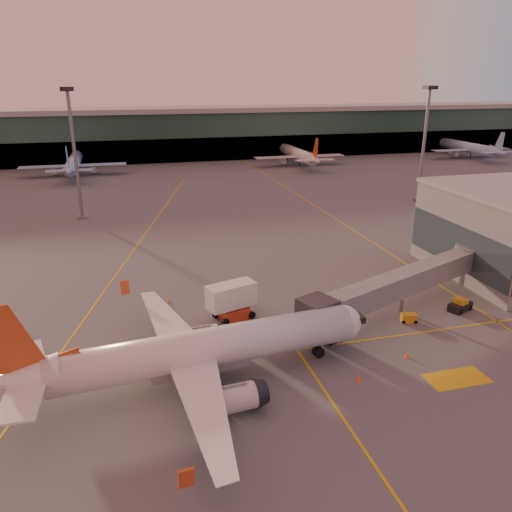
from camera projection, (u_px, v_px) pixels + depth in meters
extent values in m
plane|color=#4C4F54|center=(265.00, 383.00, 46.97)|extent=(600.00, 600.00, 0.00)
cube|color=gold|center=(251.00, 356.00, 51.52)|extent=(80.00, 0.25, 0.01)
cube|color=gold|center=(137.00, 246.00, 85.47)|extent=(31.30, 115.98, 0.01)
cube|color=gold|center=(305.00, 200.00, 117.95)|extent=(0.25, 160.00, 0.01)
cube|color=gold|center=(350.00, 428.00, 40.91)|extent=(0.25, 30.00, 0.01)
cube|color=gold|center=(457.00, 378.00, 47.71)|extent=(6.00, 3.00, 0.01)
cube|color=#19382D|center=(153.00, 136.00, 173.45)|extent=(400.00, 18.00, 16.00)
cube|color=gray|center=(151.00, 110.00, 170.49)|extent=(400.00, 20.00, 1.60)
cube|color=black|center=(156.00, 151.00, 167.07)|extent=(400.00, 1.00, 8.00)
cube|color=slate|center=(512.00, 234.00, 71.56)|extent=(18.00, 22.00, 12.00)
cube|color=#2D3D47|center=(457.00, 246.00, 69.71)|extent=(0.30, 21.60, 6.00)
cylinder|color=slate|center=(75.00, 157.00, 97.93)|extent=(0.70, 0.70, 25.00)
cube|color=black|center=(67.00, 89.00, 93.66)|extent=(2.40, 2.40, 0.80)
cube|color=slate|center=(82.00, 217.00, 102.05)|extent=(1.60, 1.60, 0.50)
cylinder|color=slate|center=(424.00, 147.00, 112.56)|extent=(0.70, 0.70, 25.00)
cube|color=black|center=(430.00, 87.00, 108.29)|extent=(2.40, 2.40, 0.80)
cube|color=slate|center=(418.00, 200.00, 116.68)|extent=(1.60, 1.60, 0.50)
cylinder|color=silver|center=(209.00, 347.00, 46.05)|extent=(28.65, 6.41, 3.65)
sphere|color=silver|center=(344.00, 322.00, 50.76)|extent=(3.58, 3.58, 3.58)
cube|color=black|center=(353.00, 317.00, 50.95)|extent=(1.87, 2.52, 0.64)
cone|color=silver|center=(20.00, 379.00, 40.67)|extent=(6.55, 4.06, 3.47)
cube|color=silver|center=(22.00, 399.00, 38.01)|extent=(3.19, 6.01, 0.18)
cylinder|color=silver|center=(235.00, 398.00, 42.06)|extent=(4.03, 2.73, 2.37)
cylinder|color=black|center=(194.00, 392.00, 44.22)|extent=(1.76, 1.43, 1.64)
cylinder|color=black|center=(194.00, 388.00, 44.05)|extent=(0.33, 0.33, 1.00)
cube|color=silver|center=(26.00, 359.00, 43.51)|extent=(4.25, 6.42, 0.18)
cylinder|color=silver|center=(202.00, 338.00, 51.84)|extent=(4.03, 2.73, 2.37)
cylinder|color=black|center=(183.00, 365.00, 48.40)|extent=(1.76, 1.43, 1.64)
cylinder|color=black|center=(182.00, 361.00, 48.23)|extent=(0.33, 0.33, 1.00)
cube|color=slate|center=(198.00, 361.00, 46.10)|extent=(9.26, 3.79, 1.46)
cylinder|color=black|center=(318.00, 352.00, 50.79)|extent=(1.22, 0.84, 1.15)
cube|color=slate|center=(404.00, 282.00, 59.98)|extent=(28.30, 13.77, 2.70)
cube|color=#2D3035|center=(317.00, 313.00, 52.15)|extent=(4.45, 4.45, 3.00)
cube|color=#2D3035|center=(326.00, 331.00, 54.26)|extent=(1.60, 2.40, 2.40)
cylinder|color=black|center=(330.00, 342.00, 53.53)|extent=(0.80, 0.40, 0.80)
cylinder|color=black|center=(322.00, 332.00, 55.53)|extent=(0.80, 0.40, 0.80)
cylinder|color=slate|center=(402.00, 302.00, 60.86)|extent=(0.50, 0.50, 2.65)
cylinder|color=slate|center=(471.00, 257.00, 68.48)|extent=(4.40, 4.40, 3.00)
cylinder|color=slate|center=(468.00, 275.00, 69.36)|extent=(2.40, 2.40, 2.65)
cube|color=#B9341A|center=(234.00, 312.00, 59.46)|extent=(3.74, 3.21, 1.49)
cube|color=silver|center=(231.00, 295.00, 58.53)|extent=(6.23, 4.06, 2.78)
cylinder|color=black|center=(225.00, 322.00, 57.72)|extent=(0.96, 0.59, 0.89)
cylinder|color=black|center=(252.00, 315.00, 59.50)|extent=(0.96, 0.59, 0.89)
cube|color=#BE8717|center=(409.00, 318.00, 58.62)|extent=(1.95, 1.44, 1.05)
cylinder|color=black|center=(404.00, 322.00, 58.30)|extent=(0.48, 0.32, 0.44)
cylinder|color=black|center=(416.00, 322.00, 58.32)|extent=(0.48, 0.32, 0.44)
cube|color=black|center=(460.00, 307.00, 61.57)|extent=(3.45, 2.66, 0.99)
cube|color=#BE8717|center=(461.00, 302.00, 61.34)|extent=(1.71, 1.81, 0.81)
cylinder|color=black|center=(460.00, 312.00, 60.47)|extent=(0.69, 0.49, 0.63)
cylinder|color=black|center=(470.00, 308.00, 61.71)|extent=(0.69, 0.49, 0.63)
cone|color=#FF560D|center=(407.00, 355.00, 51.24)|extent=(0.45, 0.45, 0.57)
cube|color=#FF560D|center=(407.00, 357.00, 51.33)|extent=(0.38, 0.38, 0.03)
cone|color=#FF560D|center=(169.00, 301.00, 63.82)|extent=(0.39, 0.39, 0.50)
cube|color=#FF560D|center=(169.00, 302.00, 63.89)|extent=(0.34, 0.34, 0.03)
cone|color=#FF560D|center=(359.00, 378.00, 47.20)|extent=(0.45, 0.45, 0.58)
cube|color=#FF560D|center=(359.00, 381.00, 47.29)|extent=(0.39, 0.39, 0.03)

